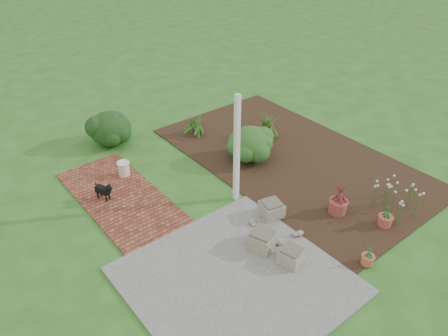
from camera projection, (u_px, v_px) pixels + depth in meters
ground at (228, 206)px, 9.51m from camera, size 80.00×80.00×0.00m
concrete_patio at (236, 280)px, 7.70m from camera, size 3.50×3.50×0.04m
brick_path at (120, 197)px, 9.76m from camera, size 1.60×3.50×0.04m
garden_bed at (292, 158)px, 11.14m from camera, size 4.00×7.00×0.03m
veranda_post at (237, 150)px, 9.06m from camera, size 0.10×0.10×2.50m
stone_trough_near at (291, 256)px, 7.98m from camera, size 0.49×0.49×0.27m
stone_trough_mid at (262, 240)px, 8.31m from camera, size 0.59×0.59×0.31m
stone_trough_far at (272, 209)px, 9.11m from camera, size 0.53×0.53×0.29m
black_dog at (104, 190)px, 9.52m from camera, size 0.28×0.46×0.42m
cream_ceramic_urn at (124, 169)px, 10.37m from camera, size 0.31×0.31×0.35m
evergreen_shrub at (250, 143)px, 10.89m from camera, size 1.37×1.37×0.88m
agapanthus_clump_back at (267, 123)px, 11.86m from camera, size 1.10×1.10×0.84m
agapanthus_clump_front at (195, 123)px, 11.99m from camera, size 1.00×1.00×0.73m
pink_flower_patch at (399, 198)px, 9.14m from camera, size 1.10×1.10×0.67m
terracotta_pot_bronze at (338, 206)px, 9.21m from camera, size 0.41×0.41×0.30m
terracotta_pot_small_left at (385, 221)px, 8.87m from camera, size 0.32×0.32×0.23m
terracotta_pot_small_right at (368, 260)px, 7.97m from camera, size 0.28×0.28×0.19m
purple_flowering_bush at (110, 128)px, 11.58m from camera, size 1.16×1.16×0.93m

